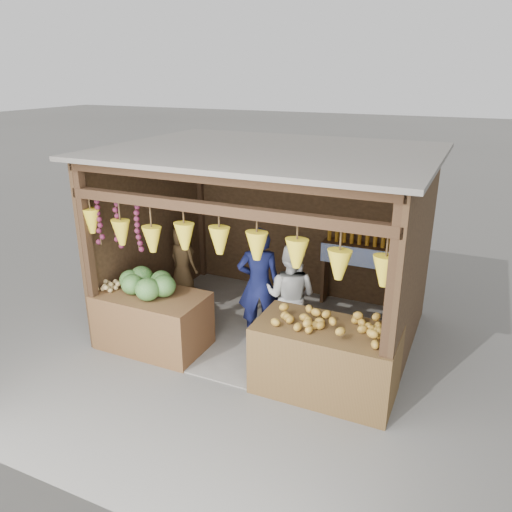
# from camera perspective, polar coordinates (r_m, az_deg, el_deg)

# --- Properties ---
(ground) EXTENTS (80.00, 80.00, 0.00)m
(ground) POSITION_cam_1_polar(r_m,az_deg,el_deg) (7.52, 1.32, -8.35)
(ground) COLOR #514F49
(ground) RESTS_ON ground
(stall_structure) EXTENTS (4.30, 3.30, 2.66)m
(stall_structure) POSITION_cam_1_polar(r_m,az_deg,el_deg) (6.85, 1.04, 3.85)
(stall_structure) COLOR slate
(stall_structure) RESTS_ON ground
(back_shelf) EXTENTS (1.25, 0.32, 1.32)m
(back_shelf) POSITION_cam_1_polar(r_m,az_deg,el_deg) (7.99, 12.00, -0.14)
(back_shelf) COLOR #382314
(back_shelf) RESTS_ON ground
(counter_left) EXTENTS (1.47, 0.85, 0.79)m
(counter_left) POSITION_cam_1_polar(r_m,az_deg,el_deg) (7.06, -11.70, -7.23)
(counter_left) COLOR #52321B
(counter_left) RESTS_ON ground
(counter_right) EXTENTS (1.64, 0.85, 0.86)m
(counter_right) POSITION_cam_1_polar(r_m,az_deg,el_deg) (6.04, 7.89, -11.65)
(counter_right) COLOR #4D3619
(counter_right) RESTS_ON ground
(stool) EXTENTS (0.30, 0.30, 0.28)m
(stool) POSITION_cam_1_polar(r_m,az_deg,el_deg) (8.21, -8.14, -4.86)
(stool) COLOR black
(stool) RESTS_ON ground
(man_standing) EXTENTS (0.71, 0.60, 1.65)m
(man_standing) POSITION_cam_1_polar(r_m,az_deg,el_deg) (6.97, 0.32, -3.23)
(man_standing) COLOR #131847
(man_standing) RESTS_ON ground
(woman_standing) EXTENTS (0.73, 0.57, 1.51)m
(woman_standing) POSITION_cam_1_polar(r_m,az_deg,el_deg) (6.79, 3.97, -4.59)
(woman_standing) COLOR silver
(woman_standing) RESTS_ON ground
(vendor_seated) EXTENTS (0.60, 0.47, 1.07)m
(vendor_seated) POSITION_cam_1_polar(r_m,az_deg,el_deg) (7.95, -8.38, -0.43)
(vendor_seated) COLOR #4F391F
(vendor_seated) RESTS_ON stool
(melon_pile) EXTENTS (1.00, 0.50, 0.32)m
(melon_pile) POSITION_cam_1_polar(r_m,az_deg,el_deg) (6.88, -12.40, -2.93)
(melon_pile) COLOR #16541B
(melon_pile) RESTS_ON counter_left
(tanfruit_pile) EXTENTS (0.34, 0.40, 0.13)m
(tanfruit_pile) POSITION_cam_1_polar(r_m,az_deg,el_deg) (7.16, -16.32, -3.18)
(tanfruit_pile) COLOR olive
(tanfruit_pile) RESTS_ON counter_left
(mango_pile) EXTENTS (1.40, 0.64, 0.22)m
(mango_pile) POSITION_cam_1_polar(r_m,az_deg,el_deg) (5.79, 8.40, -7.04)
(mango_pile) COLOR #B34D17
(mango_pile) RESTS_ON counter_right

